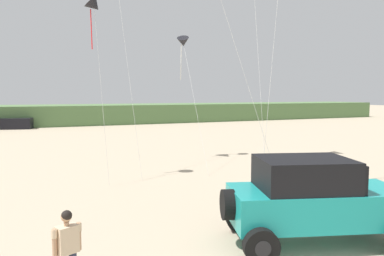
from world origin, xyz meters
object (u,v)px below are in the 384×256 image
Objects in this scene: jeep at (314,199)px; person_watching at (67,247)px; distant_sedan at (12,124)px; kite_pink_ribbon at (94,6)px; kite_orange_streamer at (183,43)px.

jeep is 3.01× the size of person_watching.
distant_sedan is 0.50× the size of kite_pink_ribbon.
kite_orange_streamer is at bearing 59.88° from person_watching.
distant_sedan is 0.56× the size of kite_orange_streamer.
jeep is 1.19× the size of distant_sedan.
kite_orange_streamer is at bearing 31.95° from kite_pink_ribbon.
kite_pink_ribbon is (4.78, -28.51, 7.28)m from distant_sedan.
kite_pink_ribbon is (2.27, 10.36, 6.95)m from person_watching.
person_watching is 0.20× the size of kite_pink_ribbon.
kite_orange_streamer is (2.04, 13.98, 5.82)m from jeep.
distant_sedan is (-2.50, 38.87, -0.34)m from person_watching.
distant_sedan is 27.79m from kite_orange_streamer.
kite_pink_ribbon is (-3.81, 10.33, 6.68)m from jeep.
person_watching reaches higher than distant_sedan.
person_watching is (-6.08, -0.03, -0.26)m from jeep.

